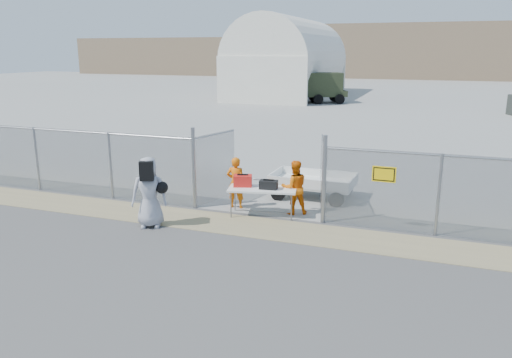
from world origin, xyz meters
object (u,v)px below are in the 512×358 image
at_px(security_worker_left, 236,183).
at_px(visitor, 149,192).
at_px(security_worker_right, 294,187).
at_px(folding_table, 262,202).
at_px(utility_trailer, 313,185).

relative_size(security_worker_left, visitor, 0.82).
relative_size(security_worker_left, security_worker_right, 0.99).
xyz_separation_m(folding_table, visitor, (-2.60, -1.92, 0.56)).
height_order(folding_table, security_worker_right, security_worker_right).
bearing_deg(visitor, utility_trailer, 27.11).
bearing_deg(security_worker_right, visitor, 7.25).
height_order(security_worker_right, utility_trailer, security_worker_right).
distance_m(visitor, utility_trailer, 5.58).
bearing_deg(folding_table, security_worker_right, 18.59).
xyz_separation_m(security_worker_left, visitor, (-1.59, -2.35, 0.18)).
bearing_deg(utility_trailer, visitor, -128.02).
xyz_separation_m(security_worker_left, security_worker_right, (1.83, 0.06, 0.01)).
xyz_separation_m(visitor, utility_trailer, (3.55, 4.26, -0.55)).
distance_m(security_worker_right, visitor, 4.19).
bearing_deg(security_worker_right, utility_trailer, -121.70).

